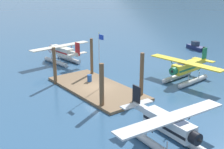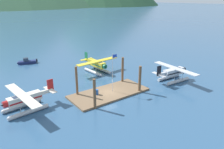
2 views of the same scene
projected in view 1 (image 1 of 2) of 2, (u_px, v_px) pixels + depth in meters
ground_plane at (97, 89)px, 36.02m from camera, size 1200.00×1200.00×0.00m
dock_platform at (97, 88)px, 35.97m from camera, size 13.69×6.12×0.30m
piling_near_left at (55, 66)px, 37.15m from camera, size 0.43×0.43×4.75m
piling_near_right at (102, 86)px, 30.18m from camera, size 0.48×0.48×4.78m
piling_far_left at (92, 57)px, 40.30m from camera, size 0.40×0.40×5.21m
piling_far_right at (142, 75)px, 32.86m from camera, size 0.44×0.44×5.15m
flagpole at (100, 55)px, 33.99m from camera, size 0.95×0.10×6.73m
fuel_drum at (90, 78)px, 37.72m from camera, size 0.62×0.62×0.88m
mooring_buoy at (68, 57)px, 49.20m from camera, size 0.86×0.86×0.86m
seaplane_yellow_bow_right at (186, 70)px, 38.35m from camera, size 10.48×7.97×3.84m
seaplane_cream_port_fwd at (62, 53)px, 47.05m from camera, size 7.95×10.49×3.84m
seaplane_silver_stbd_aft at (169, 128)px, 23.40m from camera, size 7.97×10.47×3.84m
boat_navy_open_north at (196, 47)px, 56.16m from camera, size 4.78×2.55×1.50m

